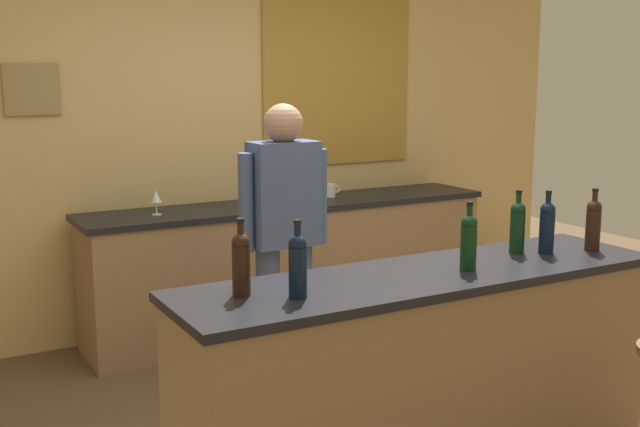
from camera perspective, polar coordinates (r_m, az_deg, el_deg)
back_wall at (r=5.45m, az=-7.52°, el=6.49°), size 6.00×0.09×2.80m
bar_counter at (r=3.55m, az=7.66°, el=-11.47°), size 2.29×0.60×0.92m
side_counter at (r=5.42m, az=-2.06°, el=-3.83°), size 2.92×0.56×0.90m
bartender at (r=4.16m, az=-2.66°, el=-1.32°), size 0.52×0.21×1.62m
wine_bottle_a at (r=3.02m, az=-5.84°, el=-3.53°), size 0.07×0.07×0.31m
wine_bottle_b at (r=2.97m, az=-1.66°, el=-3.68°), size 0.07×0.07×0.31m
wine_bottle_c at (r=3.44m, az=10.90°, el=-1.92°), size 0.07×0.07×0.31m
wine_bottle_d at (r=3.83m, az=14.35°, el=-0.83°), size 0.07×0.07×0.31m
wine_bottle_e at (r=3.86m, az=16.39°, el=-0.85°), size 0.07×0.07×0.31m
wine_bottle_f at (r=3.99m, az=19.50°, el=-0.65°), size 0.07×0.07×0.31m
wine_glass_a at (r=4.93m, az=-11.99°, el=1.16°), size 0.07×0.07×0.16m
wine_glass_b at (r=5.41m, az=-0.99°, el=2.18°), size 0.07×0.07×0.16m
coffee_mug at (r=5.54m, az=0.77°, el=1.73°), size 0.13×0.08×0.09m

